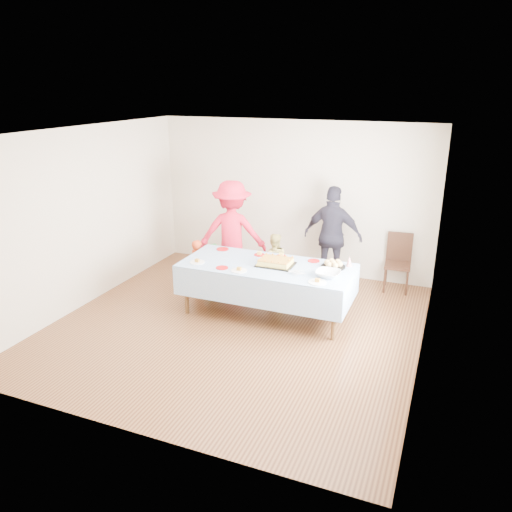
{
  "coord_description": "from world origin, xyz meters",
  "views": [
    {
      "loc": [
        2.66,
        -5.85,
        3.28
      ],
      "look_at": [
        0.18,
        0.3,
        0.98
      ],
      "focal_mm": 35.0,
      "sensor_mm": 36.0,
      "label": 1
    }
  ],
  "objects_px": {
    "party_table": "(267,268)",
    "dining_chair": "(398,259)",
    "adult_left": "(232,233)",
    "birthday_cake": "(276,262)"
  },
  "relations": [
    {
      "from": "party_table",
      "to": "adult_left",
      "type": "distance_m",
      "value": 1.41
    },
    {
      "from": "birthday_cake",
      "to": "adult_left",
      "type": "bearing_deg",
      "value": 139.9
    },
    {
      "from": "party_table",
      "to": "dining_chair",
      "type": "bearing_deg",
      "value": 45.89
    },
    {
      "from": "birthday_cake",
      "to": "adult_left",
      "type": "xyz_separation_m",
      "value": [
        -1.12,
        0.94,
        0.06
      ]
    },
    {
      "from": "dining_chair",
      "to": "adult_left",
      "type": "relative_size",
      "value": 0.54
    },
    {
      "from": "party_table",
      "to": "birthday_cake",
      "type": "distance_m",
      "value": 0.16
    },
    {
      "from": "dining_chair",
      "to": "adult_left",
      "type": "height_order",
      "value": "adult_left"
    },
    {
      "from": "party_table",
      "to": "dining_chair",
      "type": "relative_size",
      "value": 2.62
    },
    {
      "from": "birthday_cake",
      "to": "party_table",
      "type": "bearing_deg",
      "value": -163.1
    },
    {
      "from": "dining_chair",
      "to": "adult_left",
      "type": "distance_m",
      "value": 2.8
    }
  ]
}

